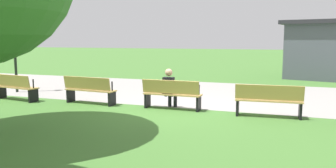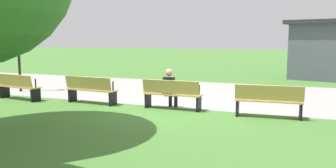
% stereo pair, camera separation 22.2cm
% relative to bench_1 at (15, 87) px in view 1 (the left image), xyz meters
% --- Properties ---
extents(ground_plane, '(120.00, 120.00, 0.00)m').
position_rel_bench_1_xyz_m(ground_plane, '(5.48, 0.45, -0.47)').
color(ground_plane, '#477A33').
extents(path_paving, '(31.20, 6.31, 0.01)m').
position_rel_bench_1_xyz_m(path_paving, '(5.48, 3.82, -0.47)').
color(path_paving, '#A39E99').
rests_on(path_paving, ground).
extents(bench_1, '(1.78, 0.71, 0.89)m').
position_rel_bench_1_xyz_m(bench_1, '(0.00, 0.00, 0.00)').
color(bench_1, tan).
rests_on(bench_1, ground).
extents(bench_2, '(1.76, 0.59, 0.89)m').
position_rel_bench_1_xyz_m(bench_2, '(2.73, 0.29, 0.00)').
color(bench_2, tan).
rests_on(bench_2, ground).
extents(bench_3, '(1.73, 0.47, 0.89)m').
position_rel_bench_1_xyz_m(bench_3, '(5.48, 0.38, 0.00)').
color(bench_3, tan).
rests_on(bench_3, ground).
extents(bench_4, '(1.76, 0.59, 0.89)m').
position_rel_bench_1_xyz_m(bench_4, '(8.22, 0.29, 0.00)').
color(bench_4, tan).
rests_on(bench_4, ground).
extents(person_seated, '(0.32, 0.52, 1.20)m').
position_rel_bench_1_xyz_m(person_seated, '(5.36, 0.53, 0.16)').
color(person_seated, black).
rests_on(person_seated, ground).
extents(lamp_post, '(0.32, 0.32, 3.87)m').
position_rel_bench_1_xyz_m(lamp_post, '(-1.34, 1.49, 2.23)').
color(lamp_post, black).
rests_on(lamp_post, ground).
extents(kiosk, '(3.77, 3.55, 3.01)m').
position_rel_bench_1_xyz_m(kiosk, '(9.92, 10.36, 1.07)').
color(kiosk, '#4C515B').
rests_on(kiosk, ground).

